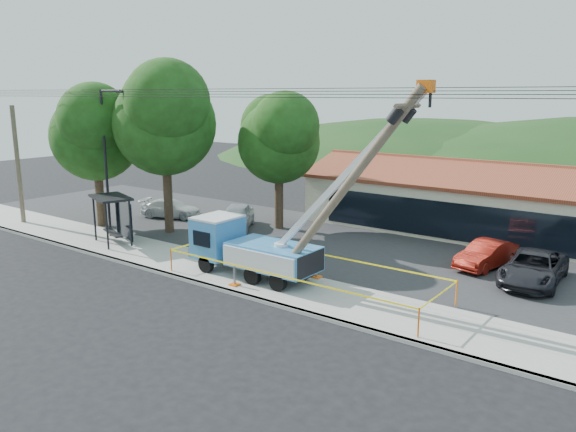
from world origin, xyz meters
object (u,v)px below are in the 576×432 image
Objects in this scene: utility_truck at (252,246)px; car_silver at (237,230)px; car_white at (172,219)px; car_dark at (532,285)px; leaning_pole at (345,188)px; bus_shelter at (115,209)px; car_red at (485,269)px.

utility_truck is 2.55× the size of car_silver.
car_dark reaches higher than car_white.
car_dark is at bearing 52.75° from leaning_pole.
utility_truck is 10.08m from car_silver.
car_white is 0.84× the size of car_dark.
bus_shelter reaches higher than car_silver.
leaning_pole is at bearing 17.75° from bus_shelter.
car_white is (-18.57, 7.16, -5.03)m from leaning_pole.
bus_shelter is at bearing -144.32° from car_red.
car_red is 0.93× the size of car_white.
leaning_pole is 20.52m from car_white.
utility_truck reaches higher than leaning_pole.
leaning_pole is 2.06× the size of car_white.
utility_truck is 2.29× the size of car_dark.
car_silver is (3.20, 7.01, -2.20)m from bus_shelter.
car_silver is (-7.16, 6.90, -1.62)m from utility_truck.
car_red is at bearing 42.71° from bus_shelter.
car_dark is (5.74, 7.55, -5.03)m from leaning_pole.
leaning_pole is at bearing -129.40° from car_dark.
car_silver is at bearing 84.54° from bus_shelter.
bus_shelter is at bearing -177.57° from car_white.
utility_truck reaches higher than car_silver.
car_silver is at bearing 136.05° from utility_truck.
car_dark is (2.52, -1.11, 0.00)m from car_red.
car_silver is 1.15× the size of car_red.
leaning_pole is at bearing -98.38° from car_red.
utility_truck is at bearing -75.36° from car_silver.
car_red is at bearing 154.07° from car_dark.
leaning_pole is 10.51m from car_red.
car_red is at bearing -106.31° from car_white.
car_silver reaches higher than car_red.
leaning_pole reaches higher than car_silver.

